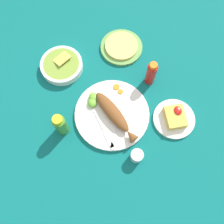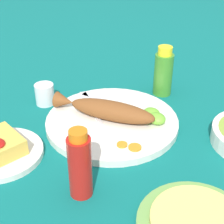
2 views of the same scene
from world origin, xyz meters
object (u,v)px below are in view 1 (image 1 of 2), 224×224
(fried_fish, at_px, (114,115))
(hot_sauce_bottle_red, at_px, (151,73))
(fork_near, at_px, (116,132))
(tortilla_plate, at_px, (121,47))
(guacamole_bowl, at_px, (62,65))
(main_plate, at_px, (112,114))
(fork_far, at_px, (104,131))
(salt_cup, at_px, (137,156))
(hot_sauce_bottle_green, at_px, (61,125))
(side_plate_fries, at_px, (174,119))

(fried_fish, distance_m, hot_sauce_bottle_red, 0.25)
(fork_near, distance_m, hot_sauce_bottle_red, 0.31)
(tortilla_plate, bearing_deg, guacamole_bowl, 100.86)
(main_plate, distance_m, fried_fish, 0.04)
(fried_fish, bearing_deg, fork_far, 110.86)
(fork_near, xyz_separation_m, fork_far, (0.01, 0.05, 0.00))
(fried_fish, bearing_deg, salt_cup, 170.65)
(tortilla_plate, bearing_deg, fried_fish, 164.02)
(tortilla_plate, bearing_deg, hot_sauce_bottle_green, 138.01)
(fried_fish, xyz_separation_m, hot_sauce_bottle_green, (-0.01, 0.23, 0.03))
(salt_cup, height_order, guacamole_bowl, salt_cup)
(hot_sauce_bottle_green, relative_size, guacamole_bowl, 0.73)
(main_plate, distance_m, fork_near, 0.09)
(main_plate, bearing_deg, fried_fish, -153.40)
(main_plate, relative_size, fried_fish, 1.27)
(fork_near, distance_m, guacamole_bowl, 0.42)
(side_plate_fries, relative_size, tortilla_plate, 0.89)
(main_plate, height_order, hot_sauce_bottle_red, hot_sauce_bottle_red)
(main_plate, xyz_separation_m, hot_sauce_bottle_green, (-0.03, 0.22, 0.06))
(hot_sauce_bottle_red, relative_size, salt_cup, 2.50)
(salt_cup, relative_size, tortilla_plate, 0.28)
(fork_far, height_order, salt_cup, salt_cup)
(hot_sauce_bottle_green, bearing_deg, tortilla_plate, -41.99)
(hot_sauce_bottle_red, distance_m, hot_sauce_bottle_green, 0.46)
(main_plate, distance_m, guacamole_bowl, 0.34)
(fork_far, xyz_separation_m, hot_sauce_bottle_green, (0.05, 0.18, 0.05))
(salt_cup, bearing_deg, hot_sauce_bottle_green, 58.45)
(fork_near, xyz_separation_m, hot_sauce_bottle_red, (0.22, -0.20, 0.05))
(hot_sauce_bottle_red, xyz_separation_m, guacamole_bowl, (0.14, 0.40, -0.05))
(main_plate, bearing_deg, side_plate_fries, -104.67)
(fried_fish, relative_size, fork_far, 1.44)
(fork_near, height_order, hot_sauce_bottle_green, hot_sauce_bottle_green)
(fork_near, height_order, fork_far, same)
(fried_fish, xyz_separation_m, guacamole_bowl, (0.30, 0.20, -0.02))
(main_plate, xyz_separation_m, fork_far, (-0.07, 0.05, 0.01))
(guacamole_bowl, bearing_deg, main_plate, -145.64)
(main_plate, bearing_deg, hot_sauce_bottle_red, -55.70)
(guacamole_bowl, bearing_deg, tortilla_plate, -79.14)
(hot_sauce_bottle_green, xyz_separation_m, guacamole_bowl, (0.31, -0.03, -0.05))
(fork_near, xyz_separation_m, hot_sauce_bottle_green, (0.06, 0.22, 0.05))
(salt_cup, xyz_separation_m, tortilla_plate, (0.55, -0.04, -0.02))
(fork_far, distance_m, hot_sauce_bottle_green, 0.19)
(fork_near, distance_m, tortilla_plate, 0.44)
(fork_far, bearing_deg, fork_near, 60.76)
(hot_sauce_bottle_green, relative_size, tortilla_plate, 0.70)
(main_plate, distance_m, hot_sauce_bottle_red, 0.25)
(main_plate, xyz_separation_m, tortilla_plate, (0.34, -0.11, -0.00))
(hot_sauce_bottle_red, bearing_deg, fork_near, 138.00)
(fork_near, distance_m, hot_sauce_bottle_green, 0.24)
(fork_near, height_order, side_plate_fries, fork_near)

